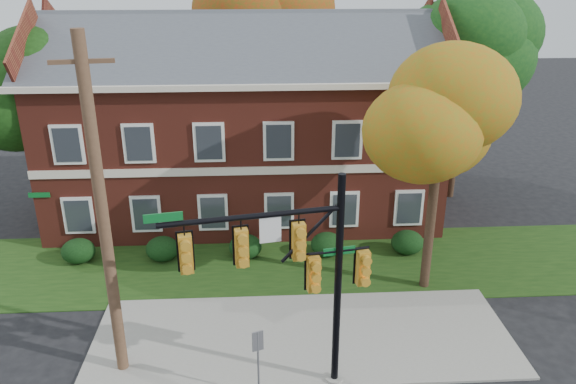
{
  "coord_description": "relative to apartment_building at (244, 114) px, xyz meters",
  "views": [
    {
      "loc": [
        -1.39,
        -14.63,
        11.67
      ],
      "look_at": [
        -0.39,
        3.0,
        4.5
      ],
      "focal_mm": 35.0,
      "sensor_mm": 36.0,
      "label": 1
    }
  ],
  "objects": [
    {
      "name": "hedge_far_left",
      "position": [
        -7.0,
        -5.25,
        -4.46
      ],
      "size": [
        1.4,
        1.26,
        1.05
      ],
      "primitive_type": "ellipsoid",
      "color": "black",
      "rests_on": "ground"
    },
    {
      "name": "hedge_far_right",
      "position": [
        7.0,
        -5.25,
        -4.46
      ],
      "size": [
        1.4,
        1.26,
        1.05
      ],
      "primitive_type": "ellipsoid",
      "color": "black",
      "rests_on": "ground"
    },
    {
      "name": "hedge_left",
      "position": [
        -3.5,
        -5.25,
        -4.46
      ],
      "size": [
        1.4,
        1.26,
        1.05
      ],
      "primitive_type": "ellipsoid",
      "color": "black",
      "rests_on": "ground"
    },
    {
      "name": "ground",
      "position": [
        2.0,
        -11.95,
        -4.99
      ],
      "size": [
        120.0,
        120.0,
        0.0
      ],
      "primitive_type": "plane",
      "color": "black",
      "rests_on": "ground"
    },
    {
      "name": "hedge_right",
      "position": [
        3.5,
        -5.25,
        -4.46
      ],
      "size": [
        1.4,
        1.26,
        1.05
      ],
      "primitive_type": "ellipsoid",
      "color": "black",
      "rests_on": "ground"
    },
    {
      "name": "tree_near_right",
      "position": [
        7.22,
        -8.09,
        1.68
      ],
      "size": [
        4.5,
        4.25,
        8.58
      ],
      "color": "black",
      "rests_on": "ground"
    },
    {
      "name": "sign_post",
      "position": [
        0.5,
        -13.65,
        -3.45
      ],
      "size": [
        0.32,
        0.15,
        2.27
      ],
      "rotation": [
        0.0,
        0.0,
        0.34
      ],
      "color": "slate",
      "rests_on": "ground"
    },
    {
      "name": "hedge_center",
      "position": [
        0.0,
        -5.25,
        -4.46
      ],
      "size": [
        1.4,
        1.26,
        1.05
      ],
      "primitive_type": "ellipsoid",
      "color": "black",
      "rests_on": "ground"
    },
    {
      "name": "apartment_building",
      "position": [
        0.0,
        0.0,
        0.0
      ],
      "size": [
        18.8,
        8.8,
        9.74
      ],
      "color": "maroon",
      "rests_on": "ground"
    },
    {
      "name": "sidewalk",
      "position": [
        2.0,
        -10.95,
        -4.95
      ],
      "size": [
        14.0,
        5.0,
        0.08
      ],
      "primitive_type": "cube",
      "color": "gray",
      "rests_on": "ground"
    },
    {
      "name": "utility_pole",
      "position": [
        -3.71,
        -12.21,
        0.21
      ],
      "size": [
        1.59,
        0.39,
        10.24
      ],
      "rotation": [
        0.0,
        0.0,
        0.15
      ],
      "color": "#513826",
      "rests_on": "ground"
    },
    {
      "name": "grass_strip",
      "position": [
        2.0,
        -5.95,
        -4.97
      ],
      "size": [
        30.0,
        6.0,
        0.04
      ],
      "primitive_type": "cube",
      "color": "#193811",
      "rests_on": "ground"
    },
    {
      "name": "tree_right_rear",
      "position": [
        11.31,
        0.86,
        3.13
      ],
      "size": [
        6.3,
        5.95,
        10.62
      ],
      "color": "black",
      "rests_on": "ground"
    },
    {
      "name": "tree_left_rear",
      "position": [
        -9.73,
        -1.12,
        1.69
      ],
      "size": [
        5.4,
        5.1,
        8.88
      ],
      "color": "black",
      "rests_on": "ground"
    },
    {
      "name": "traffic_signal",
      "position": [
        1.59,
        -13.35,
        -0.84
      ],
      "size": [
        5.92,
        1.24,
        6.68
      ],
      "rotation": [
        0.0,
        0.0,
        0.18
      ],
      "color": "gray",
      "rests_on": "ground"
    },
    {
      "name": "tree_far_rear",
      "position": [
        1.34,
        7.84,
        3.86
      ],
      "size": [
        6.84,
        6.46,
        11.52
      ],
      "color": "black",
      "rests_on": "ground"
    }
  ]
}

